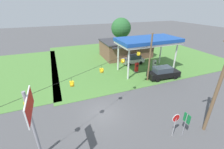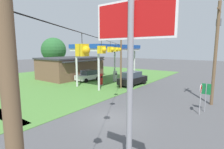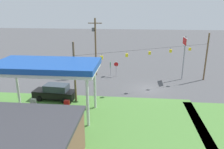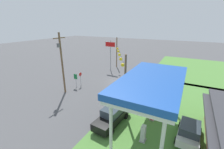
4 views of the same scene
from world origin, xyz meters
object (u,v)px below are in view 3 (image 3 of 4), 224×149
object	(u,v)px
stop_sign_overhead	(184,48)
utility_pole_main	(95,44)
gas_station_canopy	(47,67)
stop_sign_roadside	(116,66)
car_at_pumps_rear	(39,125)
route_sign	(110,66)
fuel_pump_near	(67,108)
fuel_pump_far	(34,107)
car_at_pumps_front	(55,92)

from	to	relation	value
stop_sign_overhead	utility_pole_main	distance (m)	14.05
gas_station_canopy	stop_sign_roadside	bearing A→B (deg)	-113.56
car_at_pumps_rear	stop_sign_roadside	world-z (taller)	stop_sign_roadside
stop_sign_roadside	utility_pole_main	world-z (taller)	utility_pole_main
route_sign	fuel_pump_near	bearing A→B (deg)	77.28
utility_pole_main	fuel_pump_far	bearing A→B (deg)	72.78
fuel_pump_far	stop_sign_roadside	xyz separation A→B (m)	(-7.91, -13.83, 1.00)
stop_sign_roadside	stop_sign_overhead	size ratio (longest dim) A/B	0.36
gas_station_canopy	stop_sign_roadside	xyz separation A→B (m)	(-6.03, -13.83, -3.51)
fuel_pump_near	fuel_pump_far	bearing A→B (deg)	0.00
stop_sign_roadside	utility_pole_main	size ratio (longest dim) A/B	0.27
car_at_pumps_front	stop_sign_roadside	world-z (taller)	stop_sign_roadside
gas_station_canopy	car_at_pumps_rear	distance (m)	5.84
stop_sign_overhead	route_sign	xyz separation A→B (m)	(11.54, -0.58, -3.35)
route_sign	utility_pole_main	bearing A→B (deg)	-4.93
gas_station_canopy	fuel_pump_far	size ratio (longest dim) A/B	6.20
car_at_pumps_front	utility_pole_main	world-z (taller)	utility_pole_main
fuel_pump_far	route_sign	xyz separation A→B (m)	(-6.92, -14.07, 0.90)
car_at_pumps_front	stop_sign_overhead	size ratio (longest dim) A/B	0.77
fuel_pump_near	car_at_pumps_front	bearing A→B (deg)	-54.84
gas_station_canopy	car_at_pumps_front	size ratio (longest dim) A/B	1.98
fuel_pump_far	stop_sign_roadside	distance (m)	15.96
fuel_pump_far	car_at_pumps_rear	size ratio (longest dim) A/B	0.40
fuel_pump_near	stop_sign_overhead	size ratio (longest dim) A/B	0.24
fuel_pump_near	stop_sign_roadside	size ratio (longest dim) A/B	0.68
car_at_pumps_rear	stop_sign_overhead	size ratio (longest dim) A/B	0.62
fuel_pump_near	gas_station_canopy	bearing A→B (deg)	0.05
car_at_pumps_front	fuel_pump_far	bearing A→B (deg)	79.11
route_sign	stop_sign_overhead	bearing A→B (deg)	177.13
fuel_pump_far	route_sign	bearing A→B (deg)	-116.19
gas_station_canopy	car_at_pumps_rear	world-z (taller)	gas_station_canopy
car_at_pumps_rear	route_sign	xyz separation A→B (m)	(-4.63, -17.89, 0.79)
fuel_pump_near	route_sign	xyz separation A→B (m)	(-3.18, -14.07, 0.90)
car_at_pumps_rear	fuel_pump_near	bearing A→B (deg)	72.34
fuel_pump_far	route_sign	size ratio (longest dim) A/B	0.71
stop_sign_overhead	utility_pole_main	size ratio (longest dim) A/B	0.74
car_at_pumps_front	route_sign	world-z (taller)	route_sign
car_at_pumps_rear	route_sign	size ratio (longest dim) A/B	1.79
fuel_pump_far	stop_sign_overhead	bearing A→B (deg)	-143.83
fuel_pump_near	fuel_pump_far	size ratio (longest dim) A/B	1.00
fuel_pump_near	stop_sign_roadside	distance (m)	14.48
fuel_pump_near	route_sign	bearing A→B (deg)	-102.72
route_sign	fuel_pump_far	bearing A→B (deg)	63.81
gas_station_canopy	utility_pole_main	distance (m)	14.52
fuel_pump_far	utility_pole_main	world-z (taller)	utility_pole_main
car_at_pumps_rear	fuel_pump_far	bearing A→B (deg)	124.15
gas_station_canopy	car_at_pumps_front	world-z (taller)	gas_station_canopy
car_at_pumps_front	utility_pole_main	distance (m)	11.80
car_at_pumps_rear	gas_station_canopy	bearing A→B (deg)	99.44
utility_pole_main	stop_sign_roadside	bearing A→B (deg)	172.50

